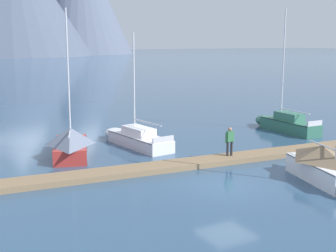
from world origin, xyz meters
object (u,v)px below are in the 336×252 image
object	(u,v)px
sailboat_mid_dock_port	(135,138)
person_on_dock	(230,140)
sailboat_second_berth	(71,142)
sailboat_mid_dock_starboard	(329,167)
sailboat_far_berth	(285,123)

from	to	relation	value
sailboat_mid_dock_port	person_on_dock	xyz separation A→B (m)	(3.16, -6.39, 0.73)
sailboat_second_berth	person_on_dock	bearing A→B (deg)	-35.38
person_on_dock	sailboat_mid_dock_starboard	bearing A→B (deg)	-73.67
sailboat_second_berth	sailboat_mid_dock_starboard	bearing A→B (deg)	-50.09
sailboat_far_berth	sailboat_second_berth	bearing A→B (deg)	178.92
sailboat_mid_dock_starboard	sailboat_far_berth	xyz separation A→B (m)	(7.50, 11.11, -0.21)
sailboat_second_berth	sailboat_mid_dock_port	world-z (taller)	sailboat_second_berth
sailboat_far_berth	person_on_dock	distance (m)	10.63
sailboat_mid_dock_port	sailboat_mid_dock_starboard	size ratio (longest dim) A/B	0.83
sailboat_mid_dock_port	person_on_dock	distance (m)	7.16
sailboat_far_berth	person_on_dock	xyz separation A→B (m)	(-9.22, -5.25, 0.64)
sailboat_mid_dock_starboard	person_on_dock	xyz separation A→B (m)	(-1.72, 5.86, 0.43)
sailboat_mid_dock_port	sailboat_far_berth	xyz separation A→B (m)	(12.38, -1.14, 0.09)
sailboat_second_berth	person_on_dock	size ratio (longest dim) A/B	5.25
sailboat_mid_dock_starboard	person_on_dock	distance (m)	6.12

